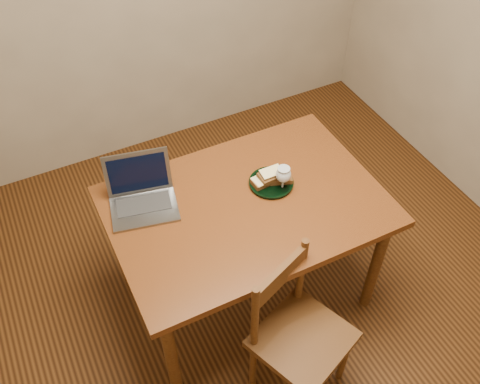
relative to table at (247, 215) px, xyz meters
name	(u,v)px	position (x,y,z in m)	size (l,w,h in m)	color
floor	(266,299)	(0.08, -0.10, -0.66)	(3.20, 3.20, 0.02)	black
table	(247,215)	(0.00, 0.00, 0.00)	(1.30, 0.90, 0.74)	#49210C
chair	(299,330)	(-0.02, -0.57, -0.19)	(0.51, 0.50, 0.43)	#3B1D0C
plate	(271,183)	(0.17, 0.06, 0.10)	(0.22, 0.22, 0.02)	black
sandwich_cheese	(264,180)	(0.13, 0.07, 0.12)	(0.12, 0.07, 0.04)	#381E0C
sandwich_tomato	(280,178)	(0.21, 0.05, 0.12)	(0.12, 0.07, 0.04)	#381E0C
sandwich_top	(271,175)	(0.17, 0.07, 0.15)	(0.12, 0.07, 0.04)	#381E0C
milk_glass	(283,179)	(0.20, 0.01, 0.16)	(0.07, 0.07, 0.14)	white
laptop	(141,192)	(-0.44, 0.24, 0.15)	(0.36, 0.34, 0.22)	slate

